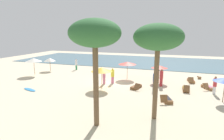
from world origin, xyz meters
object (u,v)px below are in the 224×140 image
(umbrella_2, at_px, (159,67))
(person_4, at_px, (161,78))
(person_5, at_px, (154,81))
(umbrella_1, at_px, (102,69))
(person_3, at_px, (113,76))
(umbrella_5, at_px, (50,60))
(lounger_1, at_px, (166,99))
(lounger_4, at_px, (136,87))
(dog, at_px, (199,78))
(person_1, at_px, (104,76))
(surfboard, at_px, (30,90))
(palm_2, at_px, (158,38))
(lounger_3, at_px, (191,81))
(lounger_0, at_px, (186,89))
(lounger_2, at_px, (208,87))
(umbrella_3, at_px, (34,60))
(palm_1, at_px, (95,35))
(umbrella_0, at_px, (127,63))
(person_0, at_px, (76,64))
(person_2, at_px, (215,85))

(umbrella_2, height_order, person_4, umbrella_2)
(person_5, bearing_deg, umbrella_2, 85.05)
(umbrella_1, xyz_separation_m, person_3, (0.43, 2.27, -1.14))
(umbrella_5, relative_size, lounger_1, 1.13)
(lounger_1, bearing_deg, lounger_4, 138.36)
(umbrella_1, xyz_separation_m, dog, (10.19, 7.56, -1.87))
(person_1, relative_size, surfboard, 0.90)
(palm_2, height_order, dog, palm_2)
(lounger_1, distance_m, surfboard, 13.37)
(umbrella_2, relative_size, lounger_1, 1.15)
(lounger_3, height_order, palm_2, palm_2)
(umbrella_2, xyz_separation_m, person_5, (-0.26, -2.97, -0.90))
(umbrella_1, bearing_deg, person_3, 79.31)
(lounger_0, bearing_deg, lounger_2, 31.98)
(umbrella_2, xyz_separation_m, palm_2, (0.36, -9.41, 3.52))
(umbrella_3, xyz_separation_m, palm_1, (13.33, -9.79, 3.47))
(person_3, bearing_deg, umbrella_3, 177.80)
(umbrella_0, relative_size, lounger_2, 1.27)
(umbrella_1, distance_m, lounger_1, 6.94)
(palm_1, height_order, palm_2, palm_1)
(umbrella_0, xyz_separation_m, palm_2, (4.26, -9.86, 3.37))
(lounger_3, bearing_deg, umbrella_1, -148.03)
(person_4, bearing_deg, palm_2, -89.94)
(umbrella_5, relative_size, dog, 2.97)
(umbrella_1, height_order, person_3, umbrella_1)
(person_0, bearing_deg, person_3, -35.27)
(lounger_4, height_order, dog, lounger_4)
(umbrella_5, bearing_deg, umbrella_3, -93.17)
(lounger_2, xyz_separation_m, person_3, (-10.02, -1.09, 0.73))
(umbrella_3, xyz_separation_m, person_4, (16.68, 0.08, -1.14))
(palm_2, bearing_deg, lounger_1, 78.48)
(lounger_1, relative_size, lounger_4, 0.97)
(dog, bearing_deg, lounger_4, -136.83)
(lounger_0, distance_m, palm_2, 9.07)
(umbrella_3, xyz_separation_m, lounger_0, (19.14, -0.72, -1.93))
(umbrella_2, height_order, person_3, umbrella_2)
(umbrella_0, height_order, person_5, umbrella_0)
(umbrella_3, xyz_separation_m, lounger_4, (14.28, -1.53, -1.94))
(person_5, relative_size, palm_2, 0.29)
(person_0, distance_m, person_1, 9.26)
(umbrella_2, bearing_deg, lounger_2, -11.48)
(umbrella_2, xyz_separation_m, lounger_0, (2.81, -2.39, -1.67))
(person_1, bearing_deg, surfboard, -146.00)
(umbrella_5, height_order, surfboard, umbrella_5)
(person_3, bearing_deg, dog, 28.47)
(lounger_0, height_order, person_4, person_4)
(umbrella_5, xyz_separation_m, lounger_2, (21.17, -2.49, -1.55))
(umbrella_0, distance_m, person_2, 9.74)
(umbrella_0, relative_size, palm_2, 0.35)
(lounger_1, height_order, surfboard, lounger_1)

